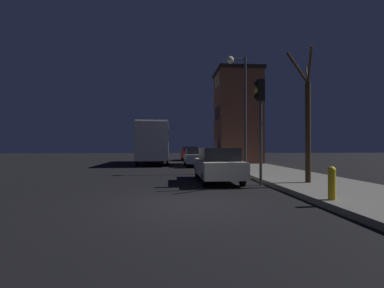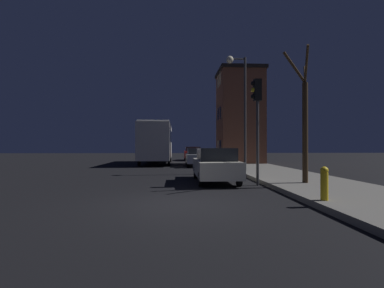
{
  "view_description": "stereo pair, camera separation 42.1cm",
  "coord_description": "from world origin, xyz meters",
  "px_view_note": "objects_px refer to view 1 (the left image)",
  "views": [
    {
      "loc": [
        -0.5,
        -8.42,
        1.63
      ],
      "look_at": [
        0.9,
        10.23,
        1.75
      ],
      "focal_mm": 28.0,
      "sensor_mm": 36.0,
      "label": 1
    },
    {
      "loc": [
        -0.08,
        -8.45,
        1.63
      ],
      "look_at": [
        0.9,
        10.23,
        1.75
      ],
      "focal_mm": 28.0,
      "sensor_mm": 36.0,
      "label": 2
    }
  ],
  "objects_px": {
    "bus": "(154,140)",
    "car_far_lane": "(190,153)",
    "bare_tree": "(307,121)",
    "fire_hydrant": "(332,182)",
    "car_mid_lane": "(196,157)",
    "streetlamp": "(240,93)",
    "car_near_lane": "(218,164)",
    "traffic_light": "(260,109)"
  },
  "relations": [
    {
      "from": "bus",
      "to": "fire_hydrant",
      "type": "relative_size",
      "value": 10.81
    },
    {
      "from": "car_far_lane",
      "to": "fire_hydrant",
      "type": "distance_m",
      "value": 25.97
    },
    {
      "from": "streetlamp",
      "to": "car_near_lane",
      "type": "xyz_separation_m",
      "value": [
        -1.92,
        -3.82,
        -3.98
      ]
    },
    {
      "from": "traffic_light",
      "to": "bare_tree",
      "type": "bearing_deg",
      "value": -18.16
    },
    {
      "from": "bare_tree",
      "to": "car_mid_lane",
      "type": "relative_size",
      "value": 1.19
    },
    {
      "from": "streetlamp",
      "to": "bus",
      "type": "relative_size",
      "value": 0.69
    },
    {
      "from": "traffic_light",
      "to": "car_near_lane",
      "type": "bearing_deg",
      "value": 139.94
    },
    {
      "from": "car_far_lane",
      "to": "car_near_lane",
      "type": "bearing_deg",
      "value": -90.21
    },
    {
      "from": "car_mid_lane",
      "to": "fire_hydrant",
      "type": "relative_size",
      "value": 4.8
    },
    {
      "from": "bare_tree",
      "to": "car_mid_lane",
      "type": "xyz_separation_m",
      "value": [
        -3.39,
        12.22,
        -1.86
      ]
    },
    {
      "from": "bus",
      "to": "bare_tree",
      "type": "bearing_deg",
      "value": -66.71
    },
    {
      "from": "bare_tree",
      "to": "fire_hydrant",
      "type": "height_order",
      "value": "bare_tree"
    },
    {
      "from": "traffic_light",
      "to": "car_far_lane",
      "type": "bearing_deg",
      "value": 93.94
    },
    {
      "from": "car_mid_lane",
      "to": "car_far_lane",
      "type": "distance_m",
      "value": 9.89
    },
    {
      "from": "bus",
      "to": "car_far_lane",
      "type": "relative_size",
      "value": 2.17
    },
    {
      "from": "car_far_lane",
      "to": "bare_tree",
      "type": "bearing_deg",
      "value": -81.67
    },
    {
      "from": "bus",
      "to": "car_near_lane",
      "type": "relative_size",
      "value": 2.05
    },
    {
      "from": "bare_tree",
      "to": "fire_hydrant",
      "type": "bearing_deg",
      "value": -106.37
    },
    {
      "from": "streetlamp",
      "to": "fire_hydrant",
      "type": "relative_size",
      "value": 7.42
    },
    {
      "from": "traffic_light",
      "to": "car_near_lane",
      "type": "height_order",
      "value": "traffic_light"
    },
    {
      "from": "streetlamp",
      "to": "bare_tree",
      "type": "relative_size",
      "value": 1.3
    },
    {
      "from": "car_near_lane",
      "to": "car_far_lane",
      "type": "xyz_separation_m",
      "value": [
        0.08,
        20.23,
        0.02
      ]
    },
    {
      "from": "bare_tree",
      "to": "fire_hydrant",
      "type": "distance_m",
      "value": 4.4
    },
    {
      "from": "streetlamp",
      "to": "traffic_light",
      "type": "bearing_deg",
      "value": -94.03
    },
    {
      "from": "bus",
      "to": "car_far_lane",
      "type": "bearing_deg",
      "value": 59.44
    },
    {
      "from": "bare_tree",
      "to": "fire_hydrant",
      "type": "relative_size",
      "value": 5.7
    },
    {
      "from": "traffic_light",
      "to": "bare_tree",
      "type": "distance_m",
      "value": 1.92
    },
    {
      "from": "car_far_lane",
      "to": "traffic_light",
      "type": "bearing_deg",
      "value": -86.06
    },
    {
      "from": "bare_tree",
      "to": "car_mid_lane",
      "type": "distance_m",
      "value": 12.82
    },
    {
      "from": "bare_tree",
      "to": "streetlamp",
      "type": "bearing_deg",
      "value": 103.73
    },
    {
      "from": "streetlamp",
      "to": "fire_hydrant",
      "type": "distance_m",
      "value": 10.33
    },
    {
      "from": "car_near_lane",
      "to": "car_far_lane",
      "type": "bearing_deg",
      "value": 89.79
    },
    {
      "from": "bare_tree",
      "to": "car_near_lane",
      "type": "relative_size",
      "value": 1.08
    },
    {
      "from": "streetlamp",
      "to": "car_mid_lane",
      "type": "height_order",
      "value": "streetlamp"
    },
    {
      "from": "bare_tree",
      "to": "car_far_lane",
      "type": "distance_m",
      "value": 22.42
    },
    {
      "from": "car_mid_lane",
      "to": "fire_hydrant",
      "type": "distance_m",
      "value": 16.15
    },
    {
      "from": "streetlamp",
      "to": "car_near_lane",
      "type": "distance_m",
      "value": 5.84
    },
    {
      "from": "car_mid_lane",
      "to": "streetlamp",
      "type": "bearing_deg",
      "value": -72.96
    },
    {
      "from": "bus",
      "to": "streetlamp",
      "type": "bearing_deg",
      "value": -61.9
    },
    {
      "from": "fire_hydrant",
      "to": "car_near_lane",
      "type": "bearing_deg",
      "value": 111.32
    },
    {
      "from": "streetlamp",
      "to": "bus",
      "type": "bearing_deg",
      "value": 118.1
    },
    {
      "from": "bare_tree",
      "to": "bus",
      "type": "xyz_separation_m",
      "value": [
        -6.87,
        15.96,
        -0.46
      ]
    }
  ]
}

